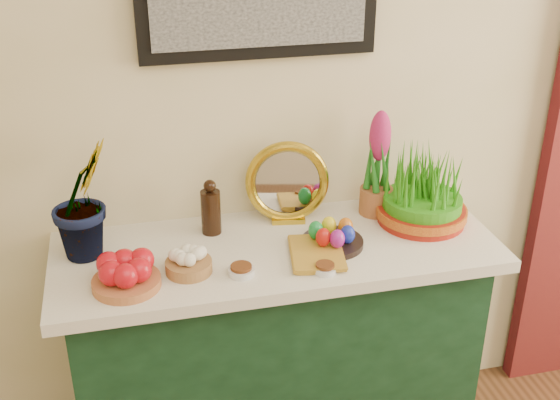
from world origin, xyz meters
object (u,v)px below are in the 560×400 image
at_px(sideboard, 277,361).
at_px(wheatgrass_sabzeh, 423,192).
at_px(mirror, 287,183).
at_px(book, 290,254).
at_px(hyacinth_green, 81,181).

xyz_separation_m(sideboard, wheatgrass_sabzeh, (0.51, 0.04, 0.57)).
xyz_separation_m(mirror, book, (-0.05, -0.25, -0.12)).
height_order(mirror, wheatgrass_sabzeh, mirror).
distance_m(mirror, wheatgrass_sabzeh, 0.45).
bearing_deg(book, hyacinth_green, 173.16).
distance_m(sideboard, wheatgrass_sabzeh, 0.77).
xyz_separation_m(mirror, wheatgrass_sabzeh, (0.43, -0.12, -0.03)).
bearing_deg(sideboard, book, -76.18).
bearing_deg(sideboard, mirror, 64.66).
xyz_separation_m(hyacinth_green, book, (0.60, -0.17, -0.23)).
relative_size(hyacinth_green, mirror, 1.72).
distance_m(book, wheatgrass_sabzeh, 0.51).
bearing_deg(hyacinth_green, sideboard, -52.17).
bearing_deg(book, mirror, 87.69).
distance_m(sideboard, hyacinth_green, 0.92).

